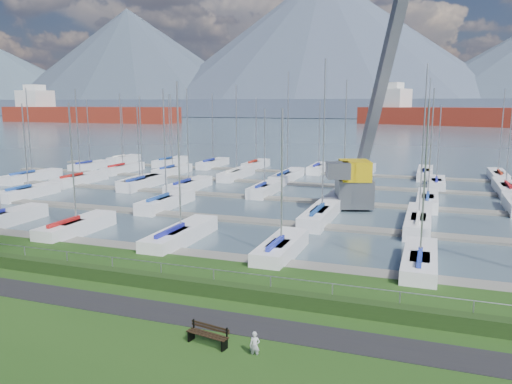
% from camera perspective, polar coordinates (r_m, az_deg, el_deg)
% --- Properties ---
extents(path, '(160.00, 2.00, 0.04)m').
position_cam_1_polar(path, '(24.16, -12.30, -12.98)').
color(path, black).
rests_on(path, grass).
extents(water, '(800.00, 540.00, 0.20)m').
position_cam_1_polar(water, '(282.19, 17.24, 7.68)').
color(water, '#445764').
extents(hedge, '(80.00, 0.70, 0.70)m').
position_cam_1_polar(hedge, '(26.11, -9.28, -10.29)').
color(hedge, '#1D3313').
rests_on(hedge, grass).
extents(fence, '(80.00, 0.04, 0.04)m').
position_cam_1_polar(fence, '(26.16, -8.91, -8.26)').
color(fence, '#9A9DA2').
rests_on(fence, grass).
extents(foothill, '(900.00, 80.00, 12.00)m').
position_cam_1_polar(foothill, '(351.99, 17.81, 9.09)').
color(foothill, '#475268').
rests_on(foothill, water).
extents(mountains, '(1190.00, 360.00, 115.00)m').
position_cam_1_polar(mountains, '(428.04, 19.48, 14.56)').
color(mountains, '#445563').
rests_on(mountains, water).
extents(docks, '(90.00, 41.60, 0.25)m').
position_cam_1_polar(docks, '(50.17, 5.35, -0.97)').
color(docks, gray).
rests_on(docks, water).
extents(bench_right, '(1.85, 0.74, 0.85)m').
position_cam_1_polar(bench_right, '(20.48, -5.49, -15.93)').
color(bench_right, black).
rests_on(bench_right, grass).
extents(person, '(0.44, 0.33, 1.08)m').
position_cam_1_polar(person, '(19.60, -0.15, -16.75)').
color(person, '#AAABB1').
rests_on(person, grass).
extents(crane, '(7.34, 13.05, 22.35)m').
position_cam_1_polar(crane, '(47.77, 12.07, 5.01)').
color(crane, slate).
rests_on(crane, water).
extents(cargo_ship_west, '(98.68, 21.04, 21.50)m').
position_cam_1_polar(cargo_ship_west, '(274.51, -19.32, 8.34)').
color(cargo_ship_west, maroon).
rests_on(cargo_ship_west, water).
extents(cargo_ship_mid, '(89.58, 47.57, 21.50)m').
position_cam_1_polar(cargo_ship_mid, '(239.05, 21.08, 8.08)').
color(cargo_ship_mid, maroon).
rests_on(cargo_ship_mid, water).
extents(sailboat_fleet, '(74.86, 49.03, 13.73)m').
position_cam_1_polar(sailboat_fleet, '(51.76, 5.18, 5.65)').
color(sailboat_fleet, '#1B3897').
rests_on(sailboat_fleet, water).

